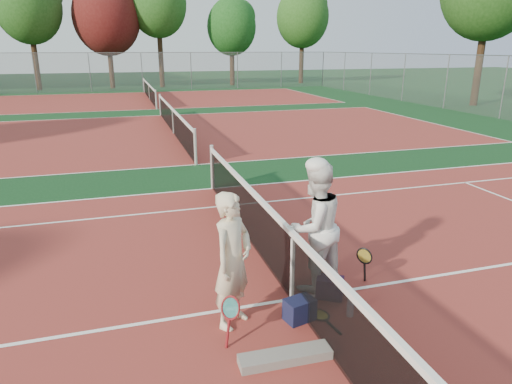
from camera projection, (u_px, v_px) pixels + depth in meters
ground at (292, 300)px, 6.36m from camera, size 130.00×130.00×0.00m
court_main at (292, 299)px, 6.35m from camera, size 23.77×10.97×0.01m
court_far_a at (174, 133)px, 18.68m from camera, size 23.77×10.97×0.01m
court_far_b at (150, 99)px, 31.01m from camera, size 23.77×10.97×0.01m
net_main at (292, 267)px, 6.20m from camera, size 0.10×10.98×1.02m
net_far_a at (173, 121)px, 18.53m from camera, size 0.10×10.98×1.02m
net_far_b at (149, 92)px, 30.86m from camera, size 0.10×10.98×1.02m
fence_back at (142, 72)px, 36.95m from camera, size 32.00×0.06×3.00m
player_a at (233, 260)px, 5.57m from camera, size 0.75×0.74×1.74m
player_b at (315, 227)px, 6.44m from camera, size 1.09×0.96×1.88m
racket_red at (231, 320)px, 5.37m from camera, size 0.34×0.33×0.58m
racket_black_held at (364, 266)px, 6.68m from camera, size 0.31×0.32×0.59m
racket_spare at (320, 315)px, 5.96m from camera, size 0.36×0.63×0.03m
sports_bag_navy at (300, 310)px, 5.84m from camera, size 0.42×0.34×0.29m
sports_bag_purple at (330, 288)px, 6.38m from camera, size 0.44×0.41×0.30m
net_cover_canvas at (285, 357)px, 5.09m from camera, size 1.06×0.27×0.11m
water_bottle at (350, 306)px, 5.92m from camera, size 0.09×0.09×0.30m
tree_back_1 at (28, 6)px, 35.82m from camera, size 5.09×5.09×9.42m
tree_back_maroon at (106, 17)px, 37.95m from camera, size 5.51×5.51×9.01m
tree_back_3 at (158, 4)px, 38.80m from camera, size 4.91×4.91×9.78m
tree_back_4 at (232, 27)px, 41.39m from camera, size 4.43×4.43×7.74m
tree_back_5 at (303, 17)px, 43.48m from camera, size 4.98×4.98×9.02m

